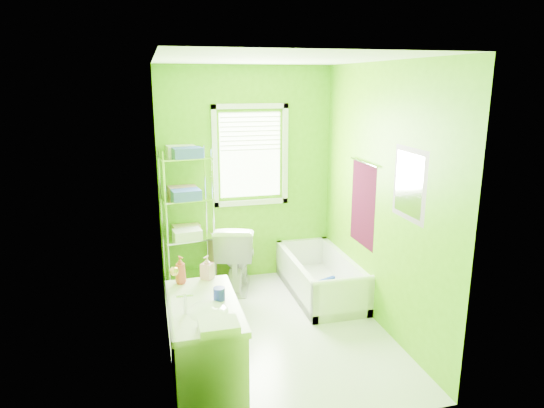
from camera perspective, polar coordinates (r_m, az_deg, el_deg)
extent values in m
plane|color=silver|center=(5.00, 0.58, -14.64)|extent=(2.90, 2.90, 0.00)
cube|color=#56A608|center=(5.89, -3.04, 3.35)|extent=(2.10, 0.04, 2.60)
cube|color=#56A608|center=(3.20, 7.40, -6.31)|extent=(2.10, 0.04, 2.60)
cube|color=#56A608|center=(4.37, -12.80, -0.90)|extent=(0.04, 2.90, 2.60)
cube|color=#56A608|center=(4.89, 12.60, 0.71)|extent=(0.04, 2.90, 2.60)
cube|color=white|center=(4.38, 0.66, 16.67)|extent=(2.10, 2.90, 0.04)
cube|color=white|center=(5.85, -2.57, 5.76)|extent=(0.74, 0.01, 1.01)
cube|color=white|center=(5.95, -2.47, 0.20)|extent=(0.92, 0.05, 0.06)
cube|color=white|center=(5.77, -2.60, 11.43)|extent=(0.92, 0.05, 0.06)
cube|color=white|center=(5.76, -6.74, 5.54)|extent=(0.06, 0.05, 1.22)
cube|color=white|center=(5.93, 1.55, 5.89)|extent=(0.06, 0.05, 1.22)
cube|color=white|center=(5.79, -2.55, 8.56)|extent=(0.72, 0.02, 0.50)
cube|color=white|center=(3.52, -11.76, -9.78)|extent=(0.02, 0.80, 2.00)
sphere|color=gold|center=(3.83, -11.45, -7.76)|extent=(0.07, 0.07, 0.07)
cube|color=#3C071C|center=(5.22, 10.64, -0.01)|extent=(0.02, 0.58, 0.90)
cylinder|color=silver|center=(5.12, 10.72, 4.86)|extent=(0.02, 0.62, 0.02)
cube|color=#CC5972|center=(4.36, 15.88, 2.24)|extent=(0.02, 0.54, 0.64)
cube|color=white|center=(4.35, 15.79, 2.24)|extent=(0.01, 0.44, 0.54)
cube|color=white|center=(5.79, 5.61, -9.92)|extent=(0.67, 1.44, 0.10)
cube|color=white|center=(5.64, 2.72, -8.71)|extent=(0.07, 1.44, 0.43)
cube|color=white|center=(5.83, 8.48, -8.04)|extent=(0.07, 1.44, 0.43)
cube|color=white|center=(5.14, 8.31, -11.21)|extent=(0.67, 0.07, 0.43)
cube|color=white|center=(6.33, 3.52, -6.07)|extent=(0.67, 0.07, 0.43)
cylinder|color=white|center=(5.05, 8.40, -8.99)|extent=(0.67, 0.07, 0.07)
cylinder|color=#1332B5|center=(5.37, 7.33, -11.10)|extent=(0.32, 0.32, 0.06)
cylinder|color=#F1FF1A|center=(5.35, 7.35, -10.60)|extent=(0.30, 0.30, 0.05)
cube|color=#1332B5|center=(5.41, 6.43, -9.70)|extent=(0.22, 0.12, 0.21)
imported|color=white|center=(5.80, -4.23, -6.03)|extent=(0.66, 0.89, 0.82)
cube|color=silver|center=(3.99, -7.86, -16.87)|extent=(0.50, 1.00, 0.73)
cube|color=white|center=(3.80, -8.06, -11.85)|extent=(0.53, 1.03, 0.05)
ellipsoid|color=white|center=(3.69, -7.49, -12.82)|extent=(0.35, 0.45, 0.12)
cylinder|color=silver|center=(3.63, -10.19, -11.62)|extent=(0.03, 0.03, 0.16)
cylinder|color=silver|center=(3.60, -10.24, -10.62)|extent=(0.12, 0.02, 0.02)
imported|color=#D8453F|center=(4.13, -10.73, -7.62)|extent=(0.12, 0.12, 0.24)
imported|color=#EA98C0|center=(4.19, -7.63, -7.39)|extent=(0.13, 0.13, 0.21)
cylinder|color=#1A29AA|center=(3.82, -6.23, -10.46)|extent=(0.09, 0.09, 0.10)
cube|color=white|center=(3.39, -6.27, -14.17)|extent=(0.27, 0.21, 0.07)
cylinder|color=silver|center=(5.51, -12.26, -2.64)|extent=(0.02, 0.02, 1.69)
cylinder|color=silver|center=(5.82, -12.85, -1.76)|extent=(0.02, 0.02, 1.69)
cylinder|color=silver|center=(5.62, -6.85, -2.07)|extent=(0.02, 0.02, 1.69)
cylinder|color=silver|center=(5.93, -7.71, -1.24)|extent=(0.02, 0.02, 1.69)
cube|color=silver|center=(5.94, -9.62, -8.27)|extent=(0.60, 0.42, 0.02)
cube|color=silver|center=(5.78, -9.81, -3.92)|extent=(0.60, 0.42, 0.02)
cube|color=silver|center=(5.65, -10.02, 0.65)|extent=(0.60, 0.42, 0.02)
cube|color=silver|center=(5.56, -10.23, 5.41)|extent=(0.60, 0.42, 0.02)
cube|color=#3353B8|center=(5.45, -9.91, 5.95)|extent=(0.34, 0.25, 0.12)
cube|color=white|center=(5.67, -10.71, 6.24)|extent=(0.34, 0.25, 0.12)
cube|color=#3353B8|center=(5.53, -10.06, 1.06)|extent=(0.34, 0.25, 0.12)
cube|color=#CF8D97|center=(5.75, -10.54, 1.55)|extent=(0.34, 0.25, 0.12)
cube|color=white|center=(5.67, -9.94, -3.56)|extent=(0.34, 0.25, 0.12)
cube|color=beige|center=(5.89, -10.08, -2.91)|extent=(0.34, 0.25, 0.12)
cube|color=#CF8D97|center=(5.92, -7.06, -6.01)|extent=(0.07, 0.30, 0.53)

